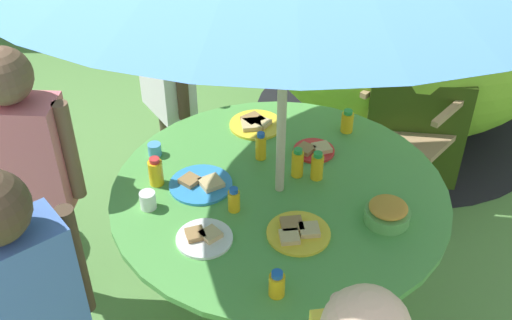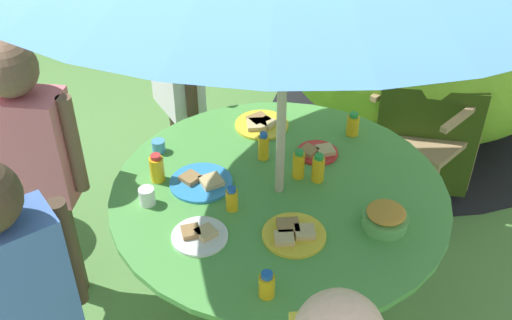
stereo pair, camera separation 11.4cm
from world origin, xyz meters
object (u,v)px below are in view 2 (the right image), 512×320
Objects in this scene: cup_far at (158,146)px; juice_bottle_spot_b at (318,168)px; wooden_chair at (438,107)px; juice_bottle_mid_right at (299,165)px; plate_mid_left at (317,152)px; snack_bowl at (385,217)px; juice_bottle_near_right at (157,168)px; juice_bottle_far_left at (263,147)px; garden_table at (278,218)px; plate_far_right at (199,235)px; cup_near at (147,196)px; juice_bottle_center_front at (232,199)px; plate_near_left at (293,234)px; dome_tent at (429,23)px; plate_front_edge at (261,124)px; child_in_pink_shirt at (30,147)px; child_in_white_shirt at (176,69)px; juice_bottle_spot_a at (267,285)px; juice_bottle_back_edge at (353,125)px; plate_center_back at (202,182)px; child_in_blue_shirt at (13,285)px.

juice_bottle_spot_b is at bearing -12.34° from cup_far.
wooden_chair reaches higher than juice_bottle_mid_right.
plate_mid_left is 1.42× the size of juice_bottle_spot_b.
snack_bowl is at bearing -69.63° from wooden_chair.
juice_bottle_near_right is 0.98× the size of juice_bottle_far_left.
cup_far is at bearing 157.12° from garden_table.
cup_near is at bearing 142.93° from plate_far_right.
juice_bottle_center_front reaches higher than plate_mid_left.
dome_tent is at bearing 68.05° from plate_near_left.
plate_front_edge is 0.78m from plate_far_right.
dome_tent is 2.25m from cup_near.
juice_bottle_far_left is at bearing -2.07° from cup_far.
cup_far is (-0.46, 0.02, -0.03)m from juice_bottle_far_left.
dome_tent is 10.17× the size of plate_far_right.
juice_bottle_near_right is 1.75× the size of cup_near.
child_in_pink_shirt is 1.11m from juice_bottle_mid_right.
dome_tent is 1.64m from child_in_white_shirt.
plate_far_right is 3.63× the size of cup_far.
juice_bottle_spot_a reaches higher than cup_near.
plate_mid_left is 1.63× the size of juice_bottle_back_edge.
plate_front_edge is at bearing 123.91° from juice_bottle_spot_b.
plate_front_edge is 0.26m from juice_bottle_far_left.
child_in_pink_shirt is 1.19m from juice_bottle_spot_b.
plate_mid_left and plate_center_back have the same top height.
juice_bottle_near_right is 0.15m from cup_near.
juice_bottle_far_left is (-0.48, 0.40, 0.02)m from snack_bowl.
plate_near_left is 1.13× the size of plate_far_right.
plate_center_back reaches higher than garden_table.
juice_bottle_near_right is at bearing 0.68° from child_in_pink_shirt.
juice_bottle_mid_right is at bearing 41.68° from juice_bottle_center_front.
child_in_pink_shirt reaches higher than juice_bottle_spot_a.
plate_center_back is 0.19m from juice_bottle_near_right.
juice_bottle_far_left is (0.24, 0.20, 0.05)m from plate_center_back.
juice_bottle_near_right is at bearing -123.41° from dome_tent.
child_in_pink_shirt is at bearing -178.45° from juice_bottle_spot_b.
juice_bottle_mid_right reaches higher than garden_table.
dome_tent reaches higher than plate_near_left.
juice_bottle_far_left is at bearing 94.58° from juice_bottle_spot_a.
snack_bowl is 2.99× the size of cup_far.
cup_far is (-1.39, -1.44, 0.01)m from dome_tent.
dome_tent reaches higher than juice_bottle_back_edge.
child_in_pink_shirt is 0.53m from cup_far.
plate_near_left is 1.87× the size of juice_bottle_spot_b.
plate_front_edge is (0.71, 1.14, -0.10)m from child_in_blue_shirt.
dome_tent reaches higher than plate_far_right.
child_in_pink_shirt is 10.28× the size of juice_bottle_near_right.
garden_table is 0.25m from juice_bottle_mid_right.
juice_bottle_far_left reaches higher than plate_far_right.
plate_near_left is 0.35m from plate_far_right.
juice_bottle_center_front is at bearing -106.24° from juice_bottle_far_left.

